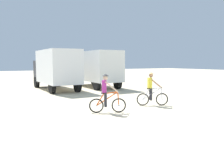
# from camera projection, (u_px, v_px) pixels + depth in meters

# --- Properties ---
(ground_plane) EXTENTS (120.00, 120.00, 0.00)m
(ground_plane) POSITION_uv_depth(u_px,v_px,m) (159.00, 116.00, 10.23)
(ground_plane) COLOR beige
(box_truck_avon_van) EXTENTS (2.45, 6.77, 3.35)m
(box_truck_avon_van) POSITION_uv_depth(u_px,v_px,m) (56.00, 68.00, 19.75)
(box_truck_avon_van) COLOR white
(box_truck_avon_van) RESTS_ON ground
(box_truck_white_box) EXTENTS (2.56, 6.81, 3.35)m
(box_truck_white_box) POSITION_uv_depth(u_px,v_px,m) (96.00, 67.00, 21.87)
(box_truck_white_box) COLOR white
(box_truck_white_box) RESTS_ON ground
(cyclist_orange_shirt) EXTENTS (1.58, 0.86, 1.82)m
(cyclist_orange_shirt) POSITION_uv_depth(u_px,v_px,m) (106.00, 95.00, 10.81)
(cyclist_orange_shirt) COLOR black
(cyclist_orange_shirt) RESTS_ON ground
(cyclist_cowboy_hat) EXTENTS (1.55, 0.91, 1.82)m
(cyclist_cowboy_hat) POSITION_uv_depth(u_px,v_px,m) (151.00, 90.00, 12.63)
(cyclist_cowboy_hat) COLOR black
(cyclist_cowboy_hat) RESTS_ON ground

